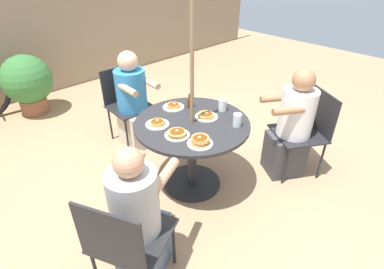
{
  "coord_description": "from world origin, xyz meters",
  "views": [
    {
      "loc": [
        -1.68,
        -1.74,
        2.12
      ],
      "look_at": [
        0.0,
        0.0,
        0.61
      ],
      "focal_mm": 28.0,
      "sensor_mm": 36.0,
      "label": 1
    }
  ],
  "objects_px": {
    "patio_chair_north": "(125,240)",
    "diner_north": "(139,220)",
    "patio_chair_east": "(307,128)",
    "pancake_plate_d": "(200,141)",
    "pancake_plate_a": "(206,116)",
    "pancake_plate_c": "(173,106)",
    "pancake_plate_e": "(157,123)",
    "pancake_plate_b": "(177,134)",
    "diner_south": "(134,104)",
    "syrup_bottle": "(190,102)",
    "patio_chair_south": "(126,100)",
    "diner_east": "(291,129)",
    "coffee_cup": "(222,105)",
    "patio_table": "(192,135)",
    "drinking_glass_a": "(237,120)",
    "potted_shrub": "(27,82)"
  },
  "relations": [
    {
      "from": "patio_chair_north",
      "to": "diner_north",
      "type": "bearing_deg",
      "value": 90.0
    },
    {
      "from": "patio_chair_east",
      "to": "pancake_plate_d",
      "type": "height_order",
      "value": "patio_chair_east"
    },
    {
      "from": "pancake_plate_a",
      "to": "pancake_plate_c",
      "type": "xyz_separation_m",
      "value": [
        -0.09,
        0.38,
        -0.0
      ]
    },
    {
      "from": "patio_chair_east",
      "to": "pancake_plate_e",
      "type": "relative_size",
      "value": 4.18
    },
    {
      "from": "patio_chair_east",
      "to": "pancake_plate_b",
      "type": "height_order",
      "value": "patio_chair_east"
    },
    {
      "from": "pancake_plate_a",
      "to": "patio_chair_north",
      "type": "bearing_deg",
      "value": -158.56
    },
    {
      "from": "diner_south",
      "to": "pancake_plate_e",
      "type": "xyz_separation_m",
      "value": [
        -0.31,
        -0.87,
        0.22
      ]
    },
    {
      "from": "pancake_plate_e",
      "to": "syrup_bottle",
      "type": "distance_m",
      "value": 0.47
    },
    {
      "from": "patio_chair_south",
      "to": "pancake_plate_e",
      "type": "distance_m",
      "value": 1.12
    },
    {
      "from": "diner_east",
      "to": "diner_south",
      "type": "height_order",
      "value": "diner_east"
    },
    {
      "from": "pancake_plate_c",
      "to": "patio_chair_south",
      "type": "bearing_deg",
      "value": 91.05
    },
    {
      "from": "patio_chair_south",
      "to": "coffee_cup",
      "type": "xyz_separation_m",
      "value": [
        0.33,
        -1.26,
        0.27
      ]
    },
    {
      "from": "pancake_plate_c",
      "to": "syrup_bottle",
      "type": "height_order",
      "value": "syrup_bottle"
    },
    {
      "from": "diner_east",
      "to": "diner_south",
      "type": "xyz_separation_m",
      "value": [
        -0.85,
        1.6,
        -0.0
      ]
    },
    {
      "from": "patio_chair_north",
      "to": "pancake_plate_e",
      "type": "distance_m",
      "value": 1.13
    },
    {
      "from": "pancake_plate_d",
      "to": "coffee_cup",
      "type": "distance_m",
      "value": 0.65
    },
    {
      "from": "patio_table",
      "to": "coffee_cup",
      "type": "relative_size",
      "value": 9.36
    },
    {
      "from": "pancake_plate_d",
      "to": "pancake_plate_a",
      "type": "bearing_deg",
      "value": 37.36
    },
    {
      "from": "patio_chair_east",
      "to": "diner_south",
      "type": "relative_size",
      "value": 0.78
    },
    {
      "from": "patio_chair_east",
      "to": "drinking_glass_a",
      "type": "height_order",
      "value": "patio_chair_east"
    },
    {
      "from": "pancake_plate_e",
      "to": "pancake_plate_b",
      "type": "bearing_deg",
      "value": -88.3
    },
    {
      "from": "diner_east",
      "to": "pancake_plate_b",
      "type": "relative_size",
      "value": 5.41
    },
    {
      "from": "pancake_plate_a",
      "to": "pancake_plate_b",
      "type": "bearing_deg",
      "value": -172.86
    },
    {
      "from": "syrup_bottle",
      "to": "patio_table",
      "type": "bearing_deg",
      "value": -129.77
    },
    {
      "from": "diner_east",
      "to": "pancake_plate_c",
      "type": "height_order",
      "value": "diner_east"
    },
    {
      "from": "diner_east",
      "to": "pancake_plate_c",
      "type": "distance_m",
      "value": 1.23
    },
    {
      "from": "patio_chair_east",
      "to": "drinking_glass_a",
      "type": "distance_m",
      "value": 0.9
    },
    {
      "from": "patio_chair_north",
      "to": "potted_shrub",
      "type": "height_order",
      "value": "patio_chair_north"
    },
    {
      "from": "diner_south",
      "to": "pancake_plate_c",
      "type": "relative_size",
      "value": 5.39
    },
    {
      "from": "patio_table",
      "to": "pancake_plate_b",
      "type": "height_order",
      "value": "pancake_plate_b"
    },
    {
      "from": "pancake_plate_a",
      "to": "potted_shrub",
      "type": "relative_size",
      "value": 0.25
    },
    {
      "from": "patio_chair_north",
      "to": "pancake_plate_c",
      "type": "distance_m",
      "value": 1.49
    },
    {
      "from": "patio_chair_south",
      "to": "pancake_plate_a",
      "type": "xyz_separation_m",
      "value": [
        0.11,
        -1.26,
        0.23
      ]
    },
    {
      "from": "diner_south",
      "to": "syrup_bottle",
      "type": "height_order",
      "value": "diner_south"
    },
    {
      "from": "syrup_bottle",
      "to": "diner_north",
      "type": "bearing_deg",
      "value": -148.94
    },
    {
      "from": "potted_shrub",
      "to": "pancake_plate_c",
      "type": "bearing_deg",
      "value": -75.13
    },
    {
      "from": "drinking_glass_a",
      "to": "patio_chair_north",
      "type": "bearing_deg",
      "value": -171.78
    },
    {
      "from": "patio_table",
      "to": "diner_north",
      "type": "distance_m",
      "value": 1.05
    },
    {
      "from": "patio_table",
      "to": "patio_chair_north",
      "type": "bearing_deg",
      "value": -154.47
    },
    {
      "from": "diner_east",
      "to": "potted_shrub",
      "type": "distance_m",
      "value": 3.66
    },
    {
      "from": "patio_chair_east",
      "to": "syrup_bottle",
      "type": "relative_size",
      "value": 6.33
    },
    {
      "from": "patio_table",
      "to": "pancake_plate_d",
      "type": "relative_size",
      "value": 4.99
    },
    {
      "from": "pancake_plate_d",
      "to": "diner_south",
      "type": "bearing_deg",
      "value": 79.53
    },
    {
      "from": "syrup_bottle",
      "to": "drinking_glass_a",
      "type": "xyz_separation_m",
      "value": [
        0.05,
        -0.57,
        0.0
      ]
    },
    {
      "from": "patio_table",
      "to": "pancake_plate_e",
      "type": "height_order",
      "value": "pancake_plate_e"
    },
    {
      "from": "diner_east",
      "to": "pancake_plate_b",
      "type": "xyz_separation_m",
      "value": [
        -1.15,
        0.47,
        0.22
      ]
    },
    {
      "from": "diner_east",
      "to": "pancake_plate_b",
      "type": "height_order",
      "value": "diner_east"
    },
    {
      "from": "pancake_plate_a",
      "to": "syrup_bottle",
      "type": "relative_size",
      "value": 1.51
    },
    {
      "from": "pancake_plate_c",
      "to": "pancake_plate_d",
      "type": "height_order",
      "value": "pancake_plate_d"
    },
    {
      "from": "drinking_glass_a",
      "to": "potted_shrub",
      "type": "bearing_deg",
      "value": 104.77
    }
  ]
}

